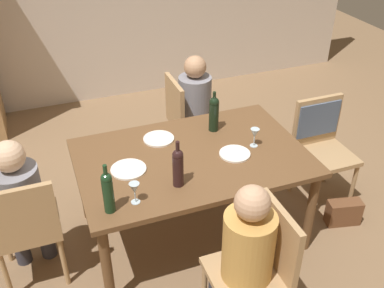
{
  "coord_description": "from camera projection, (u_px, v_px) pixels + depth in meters",
  "views": [
    {
      "loc": [
        -0.96,
        -2.56,
        2.61
      ],
      "look_at": [
        0.0,
        0.0,
        0.85
      ],
      "focal_mm": 41.93,
      "sensor_mm": 36.0,
      "label": 1
    }
  ],
  "objects": [
    {
      "name": "person_woman_host",
      "position": [
        21.0,
        201.0,
        3.01
      ],
      "size": [
        0.31,
        0.36,
        1.14
      ],
      "color": "#33333D",
      "rests_on": "ground_plane"
    },
    {
      "name": "wine_glass_near_left",
      "position": [
        135.0,
        189.0,
        2.8
      ],
      "size": [
        0.07,
        0.07,
        0.15
      ],
      "color": "silver",
      "rests_on": "dining_table"
    },
    {
      "name": "dinner_plate_guest_left",
      "position": [
        129.0,
        169.0,
        3.14
      ],
      "size": [
        0.25,
        0.25,
        0.01
      ],
      "primitive_type": "cylinder",
      "color": "white",
      "rests_on": "dining_table"
    },
    {
      "name": "chair_far_right",
      "position": [
        186.0,
        117.0,
        4.24
      ],
      "size": [
        0.44,
        0.44,
        0.92
      ],
      "rotation": [
        0.0,
        0.0,
        -1.57
      ],
      "color": "tan",
      "rests_on": "ground_plane"
    },
    {
      "name": "chair_near",
      "position": [
        259.0,
        263.0,
        2.71
      ],
      "size": [
        0.44,
        0.44,
        0.92
      ],
      "rotation": [
        0.0,
        0.0,
        1.57
      ],
      "color": "tan",
      "rests_on": "ground_plane"
    },
    {
      "name": "dining_table",
      "position": [
        192.0,
        164.0,
        3.35
      ],
      "size": [
        1.68,
        1.1,
        0.75
      ],
      "color": "brown",
      "rests_on": "ground_plane"
    },
    {
      "name": "ground_plane",
      "position": [
        192.0,
        231.0,
        3.71
      ],
      "size": [
        10.0,
        10.0,
        0.0
      ],
      "primitive_type": "plane",
      "color": "#846647"
    },
    {
      "name": "chair_left_end",
      "position": [
        26.0,
        225.0,
        2.99
      ],
      "size": [
        0.44,
        0.44,
        0.92
      ],
      "color": "tan",
      "rests_on": "ground_plane"
    },
    {
      "name": "dinner_plate_guest_right",
      "position": [
        159.0,
        139.0,
        3.49
      ],
      "size": [
        0.24,
        0.24,
        0.01
      ],
      "primitive_type": "cylinder",
      "color": "white",
      "rests_on": "dining_table"
    },
    {
      "name": "wine_glass_centre",
      "position": [
        255.0,
        134.0,
        3.36
      ],
      "size": [
        0.07,
        0.07,
        0.15
      ],
      "color": "silver",
      "rests_on": "dining_table"
    },
    {
      "name": "dinner_plate_host",
      "position": [
        235.0,
        154.0,
        3.31
      ],
      "size": [
        0.23,
        0.23,
        0.01
      ],
      "primitive_type": "cylinder",
      "color": "white",
      "rests_on": "dining_table"
    },
    {
      "name": "chair_right_end",
      "position": [
        320.0,
        135.0,
        3.85
      ],
      "size": [
        0.44,
        0.46,
        0.92
      ],
      "rotation": [
        0.0,
        0.0,
        3.14
      ],
      "color": "tan",
      "rests_on": "ground_plane"
    },
    {
      "name": "wine_bottle_tall_green",
      "position": [
        178.0,
        166.0,
        2.93
      ],
      "size": [
        0.07,
        0.07,
        0.34
      ],
      "color": "black",
      "rests_on": "dining_table"
    },
    {
      "name": "wine_bottle_dark_red",
      "position": [
        108.0,
        191.0,
        2.71
      ],
      "size": [
        0.07,
        0.07,
        0.35
      ],
      "color": "#19381E",
      "rests_on": "dining_table"
    },
    {
      "name": "person_man_bearded",
      "position": [
        198.0,
        104.0,
        4.21
      ],
      "size": [
        0.35,
        0.3,
        1.13
      ],
      "rotation": [
        0.0,
        0.0,
        -1.57
      ],
      "color": "#33333D",
      "rests_on": "ground_plane"
    },
    {
      "name": "wine_bottle_short_olive",
      "position": [
        214.0,
        113.0,
        3.53
      ],
      "size": [
        0.08,
        0.08,
        0.34
      ],
      "color": "black",
      "rests_on": "dining_table"
    },
    {
      "name": "person_man_guest",
      "position": [
        244.0,
        254.0,
        2.61
      ],
      "size": [
        0.35,
        0.31,
        1.14
      ],
      "rotation": [
        0.0,
        0.0,
        1.57
      ],
      "color": "#33333D",
      "rests_on": "ground_plane"
    },
    {
      "name": "handbag",
      "position": [
        344.0,
        212.0,
        3.74
      ],
      "size": [
        0.3,
        0.18,
        0.22
      ],
      "primitive_type": "cube",
      "rotation": [
        0.0,
        0.0,
        2.92
      ],
      "color": "brown",
      "rests_on": "ground_plane"
    }
  ]
}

